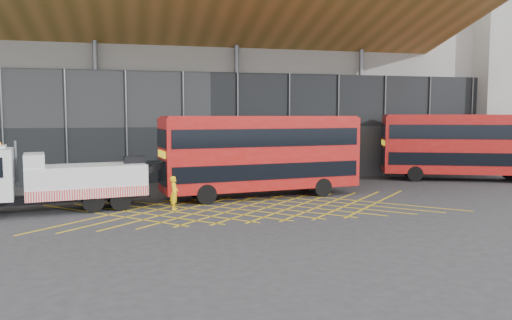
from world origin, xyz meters
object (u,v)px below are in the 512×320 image
object	(u,v)px
bus_towed	(262,152)
worker	(174,193)
recovery_truck	(51,179)
bus_second	(466,144)

from	to	relation	value
bus_towed	worker	world-z (taller)	bus_towed
recovery_truck	bus_second	bearing A→B (deg)	1.73
recovery_truck	bus_towed	size ratio (longest dim) A/B	0.86
recovery_truck	worker	distance (m)	6.17
bus_second	worker	xyz separation A→B (m)	(-22.08, -6.54, -1.86)
recovery_truck	bus_second	size ratio (longest dim) A/B	0.85
bus_second	worker	distance (m)	23.10
bus_second	worker	size ratio (longest dim) A/B	7.00
recovery_truck	worker	xyz separation A→B (m)	(6.05, -0.89, -0.79)
bus_towed	worker	distance (m)	6.34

